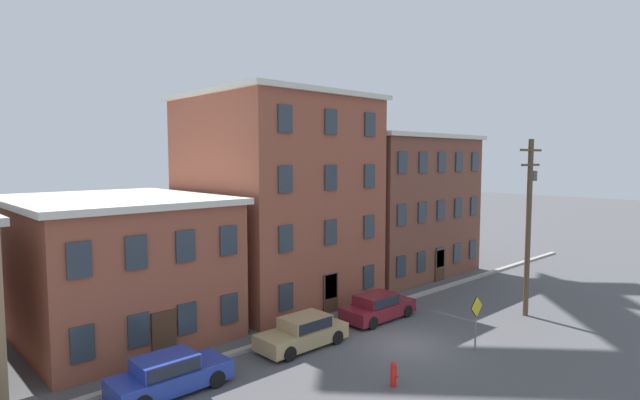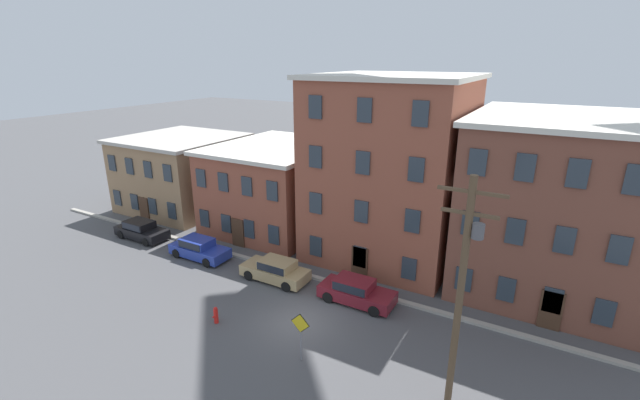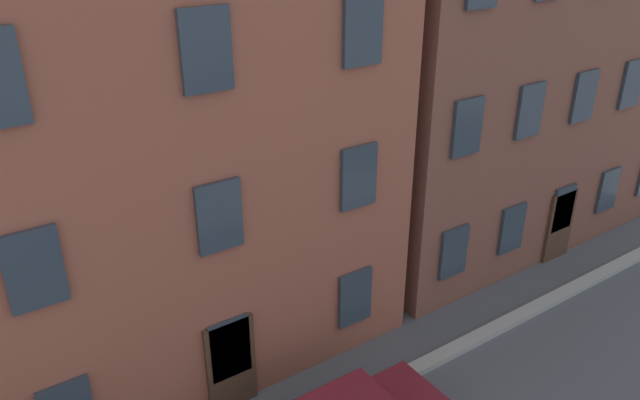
% 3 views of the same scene
% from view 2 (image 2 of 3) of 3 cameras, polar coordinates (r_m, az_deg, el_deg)
% --- Properties ---
extents(ground_plane, '(200.00, 200.00, 0.00)m').
position_cam_2_polar(ground_plane, '(24.11, -2.77, -15.86)').
color(ground_plane, '#4C4C4F').
extents(kerb_strip, '(56.00, 0.36, 0.16)m').
position_cam_2_polar(kerb_strip, '(27.38, 2.36, -11.10)').
color(kerb_strip, '#9E998E').
rests_on(kerb_strip, ground_plane).
extents(apartment_corner, '(9.74, 9.76, 6.71)m').
position_cam_2_polar(apartment_corner, '(42.15, -17.84, 3.57)').
color(apartment_corner, '#9E7A56').
rests_on(apartment_corner, ground_plane).
extents(apartment_midblock, '(9.33, 11.33, 6.83)m').
position_cam_2_polar(apartment_midblock, '(35.97, -5.51, 2.00)').
color(apartment_midblock, brown).
rests_on(apartment_midblock, ground_plane).
extents(apartment_far, '(10.23, 10.13, 12.58)m').
position_cam_2_polar(apartment_far, '(30.17, 9.45, 4.26)').
color(apartment_far, brown).
rests_on(apartment_far, ground_plane).
extents(apartment_annex, '(11.69, 12.19, 10.46)m').
position_cam_2_polar(apartment_annex, '(29.75, 30.10, -0.38)').
color(apartment_annex, brown).
rests_on(apartment_annex, ground_plane).
extents(car_black, '(4.40, 1.92, 1.43)m').
position_cam_2_polar(car_black, '(36.49, -22.76, -3.63)').
color(car_black, black).
rests_on(car_black, ground_plane).
extents(car_blue, '(4.40, 1.92, 1.43)m').
position_cam_2_polar(car_blue, '(31.72, -15.85, -6.14)').
color(car_blue, '#233899').
rests_on(car_blue, ground_plane).
extents(car_tan, '(4.40, 1.92, 1.43)m').
position_cam_2_polar(car_tan, '(27.73, -5.92, -9.20)').
color(car_tan, tan).
rests_on(car_tan, ground_plane).
extents(car_maroon, '(4.40, 1.92, 1.43)m').
position_cam_2_polar(car_maroon, '(25.43, 4.80, -11.91)').
color(car_maroon, maroon).
rests_on(car_maroon, ground_plane).
extents(caution_sign, '(1.00, 0.08, 2.54)m').
position_cam_2_polar(caution_sign, '(20.57, -2.62, -16.86)').
color(caution_sign, slate).
rests_on(caution_sign, ground_plane).
extents(utility_pole, '(2.40, 0.44, 9.78)m').
position_cam_2_polar(utility_pole, '(17.10, 18.42, -10.88)').
color(utility_pole, brown).
rests_on(utility_pole, ground_plane).
extents(fire_hydrant, '(0.24, 0.34, 0.96)m').
position_cam_2_polar(fire_hydrant, '(24.37, -13.72, -14.66)').
color(fire_hydrant, red).
rests_on(fire_hydrant, ground_plane).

